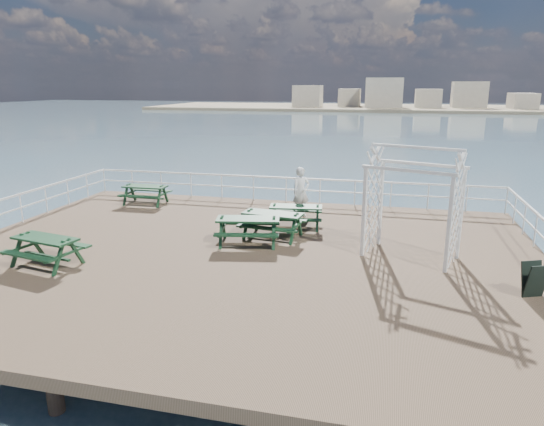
{
  "coord_description": "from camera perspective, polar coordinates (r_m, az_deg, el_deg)",
  "views": [
    {
      "loc": [
        4.24,
        -13.29,
        4.94
      ],
      "look_at": [
        0.83,
        0.79,
        1.1
      ],
      "focal_mm": 32.0,
      "sensor_mm": 36.0,
      "label": 1
    }
  ],
  "objects": [
    {
      "name": "picnic_table_e",
      "position": [
        15.42,
        -2.84,
        -1.44
      ],
      "size": [
        2.26,
        1.96,
        0.97
      ],
      "rotation": [
        0.0,
        0.0,
        0.2
      ],
      "color": "#13351E",
      "rests_on": "ground"
    },
    {
      "name": "sandwich_board",
      "position": [
        13.25,
        28.46,
        -6.97
      ],
      "size": [
        0.65,
        0.58,
        0.87
      ],
      "rotation": [
        0.0,
        0.0,
        0.41
      ],
      "color": "black",
      "rests_on": "ground"
    },
    {
      "name": "ground",
      "position": [
        14.85,
        -3.86,
        -5.23
      ],
      "size": [
        18.0,
        14.0,
        0.3
      ],
      "primitive_type": "cube",
      "color": "brown",
      "rests_on": "ground"
    },
    {
      "name": "sea_backdrop",
      "position": [
        147.69,
        17.21,
        12.1
      ],
      "size": [
        300.0,
        300.0,
        9.2
      ],
      "color": "#436372",
      "rests_on": "ground"
    },
    {
      "name": "railing",
      "position": [
        16.93,
        -1.56,
        0.94
      ],
      "size": [
        17.77,
        13.76,
        1.1
      ],
      "color": "white",
      "rests_on": "ground"
    },
    {
      "name": "picnic_table_a",
      "position": [
        21.35,
        -14.69,
        2.56
      ],
      "size": [
        1.87,
        1.52,
        0.89
      ],
      "rotation": [
        0.0,
        0.0,
        0.02
      ],
      "color": "#13351E",
      "rests_on": "ground"
    },
    {
      "name": "person",
      "position": [
        18.6,
        3.44,
        2.47
      ],
      "size": [
        0.84,
        0.78,
        1.92
      ],
      "primitive_type": "imported",
      "rotation": [
        0.0,
        0.0,
        0.63
      ],
      "color": "white",
      "rests_on": "ground"
    },
    {
      "name": "picnic_table_c",
      "position": [
        17.22,
        2.83,
        0.14
      ],
      "size": [
        2.02,
        1.71,
        0.9
      ],
      "rotation": [
        0.0,
        0.0,
        0.13
      ],
      "color": "#13351E",
      "rests_on": "ground"
    },
    {
      "name": "picnic_table_d",
      "position": [
        15.01,
        -25.08,
        -3.44
      ],
      "size": [
        2.16,
        1.86,
        0.93
      ],
      "rotation": [
        0.0,
        0.0,
        -0.19
      ],
      "color": "#13351E",
      "rests_on": "ground"
    },
    {
      "name": "picnic_table_b",
      "position": [
        16.08,
        0.09,
        -0.77
      ],
      "size": [
        2.15,
        1.82,
        0.96
      ],
      "rotation": [
        0.0,
        0.0,
        -0.13
      ],
      "color": "#13351E",
      "rests_on": "ground"
    },
    {
      "name": "trellis_arbor",
      "position": [
        14.58,
        16.18,
        0.43
      ],
      "size": [
        2.96,
        2.22,
        3.28
      ],
      "rotation": [
        0.0,
        0.0,
        -0.34
      ],
      "color": "white",
      "rests_on": "ground"
    }
  ]
}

